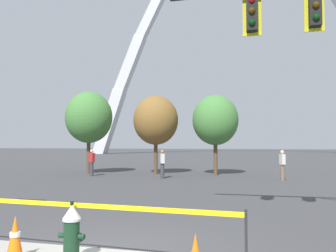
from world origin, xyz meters
The scene contains 10 objects.
fire_hydrant centered at (-0.36, -0.53, 0.47)m, with size 0.46×0.48×0.99m.
caution_tape_barrier centered at (-0.20, -0.44, 0.68)m, with size 5.33×0.33×0.99m.
traffic_cone_mid_sidewalk centered at (-1.35, -0.65, 0.36)m, with size 0.36×0.36×0.73m.
monument_arch centered at (0.00, 56.04, 19.00)m, with size 54.72×2.13×42.76m.
tree_far_left centered at (-7.93, 15.03, 3.64)m, with size 3.04×3.04×5.32m.
tree_left_mid centered at (-3.60, 15.75, 3.42)m, with size 2.86×2.86×5.01m.
tree_center_left centered at (0.18, 15.96, 3.39)m, with size 2.84×2.84×4.96m.
pedestrian_walking_left centered at (-2.46, 13.09, 0.82)m, with size 0.33×0.39×1.59m.
pedestrian_standing_center centered at (-6.95, 13.52, 0.82)m, with size 0.39×0.31×1.59m.
pedestrian_walking_right centered at (3.94, 13.59, 0.82)m, with size 0.32×0.39×1.59m.
Camera 1 is at (2.60, -5.83, 1.94)m, focal length 37.57 mm.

